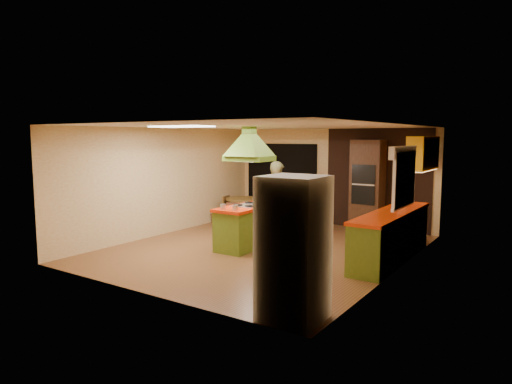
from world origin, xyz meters
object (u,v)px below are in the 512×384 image
Objects in this scene: wall_oven at (368,186)px; dining_table at (243,206)px; canister_large at (403,200)px; refrigerator at (294,249)px; man at (278,199)px; kitchen_island at (249,226)px.

wall_oven reaches higher than dining_table.
dining_table is 4.33m from canister_large.
wall_oven is 11.01× the size of canister_large.
wall_oven reaches higher than refrigerator.
wall_oven is at bearing 131.01° from canister_large.
man is 2.31m from wall_oven.
wall_oven is at bearing 100.60° from refrigerator.
wall_oven is at bearing 18.85° from dining_table.
canister_large is at bearing -153.90° from man.
dining_table is 4.55× the size of canister_large.
dining_table is at bearing 127.82° from kitchen_island.
refrigerator is 1.98× the size of dining_table.
dining_table is (-4.17, 4.79, -0.43)m from refrigerator.
refrigerator reaches higher than canister_large.
wall_oven is (1.51, 1.73, 0.24)m from man.
refrigerator reaches higher than dining_table.
kitchen_island is 1.00× the size of man.
canister_large is (4.27, -0.46, 0.54)m from dining_table.
wall_oven reaches higher than man.
canister_large is at bearing 27.71° from kitchen_island.
wall_oven reaches higher than kitchen_island.
canister_large is (0.11, 4.33, 0.11)m from refrigerator.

